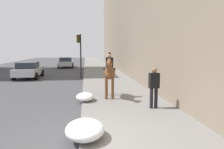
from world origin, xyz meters
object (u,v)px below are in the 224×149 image
(mounted_horse_near, at_px, (109,72))
(car_mid_lane, at_px, (29,70))
(pedestrian_greeting, at_px, (154,85))
(car_near_lane, at_px, (66,62))
(traffic_light_near_curb, at_px, (80,49))

(mounted_horse_near, relative_size, car_mid_lane, 0.55)
(pedestrian_greeting, relative_size, car_mid_lane, 0.41)
(mounted_horse_near, height_order, car_mid_lane, mounted_horse_near)
(car_mid_lane, bearing_deg, car_near_lane, -12.02)
(car_mid_lane, bearing_deg, traffic_light_near_curb, -97.14)
(mounted_horse_near, xyz_separation_m, car_near_lane, (19.70, 3.90, -0.65))
(car_near_lane, relative_size, traffic_light_near_curb, 1.13)
(traffic_light_near_curb, bearing_deg, mounted_horse_near, -168.56)
(pedestrian_greeting, bearing_deg, car_mid_lane, 30.86)
(mounted_horse_near, relative_size, car_near_lane, 0.53)
(pedestrian_greeting, xyz_separation_m, car_near_lane, (21.92, 5.50, -0.34))
(car_near_lane, height_order, car_mid_lane, same)
(pedestrian_greeting, height_order, car_mid_lane, pedestrian_greeting)
(traffic_light_near_curb, bearing_deg, car_near_lane, 11.03)
(pedestrian_greeting, bearing_deg, traffic_light_near_curb, 13.10)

